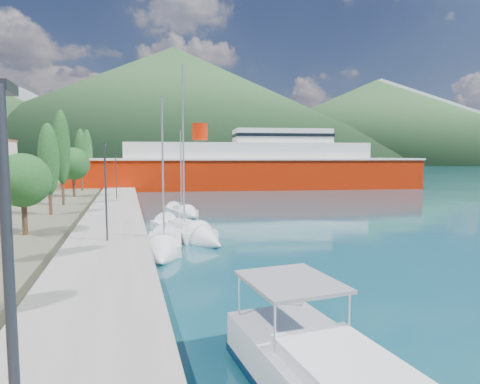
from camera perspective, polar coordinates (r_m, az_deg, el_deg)
name	(u,v)px	position (r m, az deg, el deg)	size (l,w,h in m)	color
ground	(152,175)	(133.67, -12.46, 2.40)	(1400.00, 1400.00, 0.00)	#124554
quay	(114,216)	(39.73, -17.49, -3.29)	(5.00, 88.00, 0.80)	gray
hills_far	(221,111)	(652.66, -2.78, 11.37)	(1480.00, 900.00, 180.00)	slate
hills_near	(237,112)	(402.36, -0.45, 11.26)	(1010.00, 520.00, 115.00)	#2A4C28
tree_row	(60,160)	(46.13, -24.28, 4.23)	(4.25, 64.40, 10.32)	#47301E
lamp_posts	(107,186)	(27.48, -18.42, 0.77)	(0.15, 46.97, 6.06)	#2D2D33
sailboat_near	(163,250)	(25.21, -10.85, -8.16)	(3.07, 7.58, 10.58)	silver
sailboat_mid	(195,236)	(29.18, -6.37, -6.21)	(5.18, 9.89, 13.77)	silver
sailboat_far	(186,214)	(40.79, -7.68, -3.06)	(3.48, 6.73, 9.45)	silver
ferry	(249,168)	(76.25, 1.22, 3.49)	(65.59, 22.78, 12.77)	#B11B03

